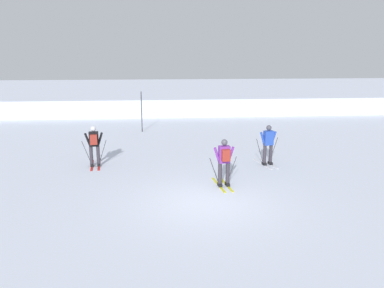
% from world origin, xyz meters
% --- Properties ---
extents(ground_plane, '(120.00, 120.00, 0.00)m').
position_xyz_m(ground_plane, '(0.00, 0.00, 0.00)').
color(ground_plane, silver).
extents(far_snow_ridge, '(80.00, 8.44, 1.32)m').
position_xyz_m(far_snow_ridge, '(0.00, 20.60, 0.66)').
color(far_snow_ridge, silver).
rests_on(far_snow_ridge, ground).
extents(skier_blue, '(0.99, 1.64, 1.71)m').
position_xyz_m(skier_blue, '(3.10, 3.94, 0.92)').
color(skier_blue, silver).
rests_on(skier_blue, ground).
extents(skier_purple, '(1.00, 1.63, 1.71)m').
position_xyz_m(skier_purple, '(0.82, 1.44, 0.95)').
color(skier_purple, gold).
rests_on(skier_purple, ground).
extents(skier_black, '(1.00, 1.63, 1.71)m').
position_xyz_m(skier_black, '(-4.09, 4.33, 0.96)').
color(skier_black, red).
rests_on(skier_black, ground).
extents(trail_marker_pole, '(0.05, 0.05, 2.41)m').
position_xyz_m(trail_marker_pole, '(-2.43, 11.53, 1.20)').
color(trail_marker_pole, black).
rests_on(trail_marker_pole, ground).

